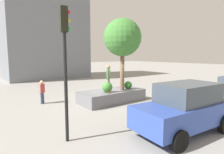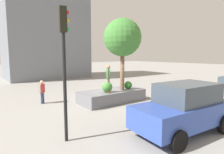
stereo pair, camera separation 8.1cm
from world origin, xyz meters
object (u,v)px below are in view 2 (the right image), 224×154
(skateboard, at_px, (108,91))
(traffic_light_corner, at_px, (64,52))
(plaza_tree, at_px, (122,38))
(planter_ledge, at_px, (112,96))
(passerby_with_bag, at_px, (42,90))
(skateboarder, at_px, (108,76))
(sedan_parked, at_px, (184,108))

(skateboard, distance_m, traffic_light_corner, 5.87)
(traffic_light_corner, bearing_deg, plaza_tree, -148.27)
(planter_ledge, bearing_deg, plaza_tree, 161.63)
(plaza_tree, xyz_separation_m, passerby_with_bag, (4.58, -2.54, -3.37))
(skateboard, bearing_deg, skateboarder, 180.00)
(traffic_light_corner, bearing_deg, sedan_parked, 152.36)
(skateboarder, distance_m, sedan_parked, 5.46)
(plaza_tree, relative_size, sedan_parked, 1.07)
(planter_ledge, xyz_separation_m, traffic_light_corner, (4.81, 3.64, 2.84))
(skateboarder, height_order, sedan_parked, skateboarder)
(traffic_light_corner, xyz_separation_m, passerby_with_bag, (-0.92, -5.95, -2.35))
(planter_ledge, height_order, plaza_tree, plaza_tree)
(skateboard, relative_size, traffic_light_corner, 0.17)
(plaza_tree, distance_m, skateboard, 3.65)
(passerby_with_bag, bearing_deg, traffic_light_corner, 81.16)
(passerby_with_bag, bearing_deg, skateboard, 141.06)
(plaza_tree, height_order, sedan_parked, plaza_tree)
(skateboarder, xyz_separation_m, sedan_parked, (0.16, 5.40, -0.79))
(skateboarder, xyz_separation_m, traffic_light_corner, (4.24, 3.26, 1.42))
(planter_ledge, height_order, passerby_with_bag, passerby_with_bag)
(sedan_parked, bearing_deg, traffic_light_corner, -27.64)
(planter_ledge, distance_m, skateboard, 0.81)
(skateboard, height_order, traffic_light_corner, traffic_light_corner)
(traffic_light_corner, distance_m, passerby_with_bag, 6.46)
(sedan_parked, relative_size, traffic_light_corner, 0.94)
(plaza_tree, bearing_deg, sedan_parked, 75.62)
(plaza_tree, distance_m, skateboarder, 2.75)
(plaza_tree, height_order, skateboarder, plaza_tree)
(skateboarder, distance_m, traffic_light_corner, 5.54)
(planter_ledge, distance_m, sedan_parked, 5.86)
(passerby_with_bag, bearing_deg, plaza_tree, 151.01)
(plaza_tree, distance_m, passerby_with_bag, 6.23)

